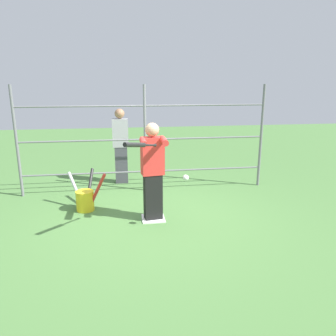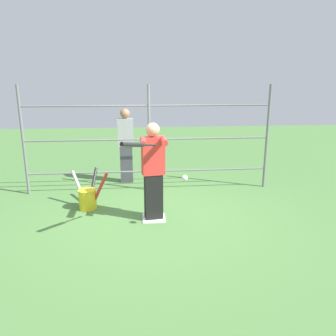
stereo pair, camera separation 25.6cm
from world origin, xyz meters
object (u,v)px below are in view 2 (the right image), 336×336
(baseball_bat_swinging, at_px, (135,145))
(batter, at_px, (153,169))
(softball_in_flight, at_px, (185,178))
(bat_bucket, at_px, (88,197))
(bystander_behind_fence, at_px, (126,145))

(baseball_bat_swinging, bearing_deg, batter, -109.31)
(baseball_bat_swinging, relative_size, softball_in_flight, 7.01)
(softball_in_flight, xyz_separation_m, bat_bucket, (1.69, -1.16, -0.69))
(batter, bearing_deg, softball_in_flight, 131.43)
(bystander_behind_fence, bearing_deg, baseball_bat_swinging, 94.43)
(bystander_behind_fence, bearing_deg, batter, 102.99)
(baseball_bat_swinging, bearing_deg, bat_bucket, -57.16)
(batter, height_order, baseball_bat_swinging, batter)
(bystander_behind_fence, bearing_deg, bat_bucket, 67.29)
(softball_in_flight, distance_m, bat_bucket, 2.17)
(baseball_bat_swinging, distance_m, bystander_behind_fence, 3.18)
(batter, bearing_deg, bystander_behind_fence, -77.01)
(baseball_bat_swinging, relative_size, bat_bucket, 0.85)
(softball_in_flight, bearing_deg, batter, -48.57)
(batter, distance_m, bat_bucket, 1.55)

